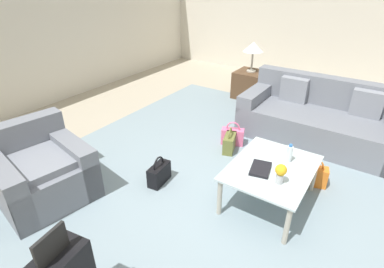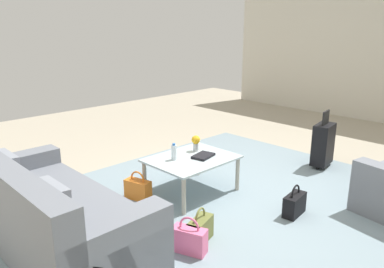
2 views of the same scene
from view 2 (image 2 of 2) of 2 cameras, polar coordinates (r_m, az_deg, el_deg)
name	(u,v)px [view 2 (image 2 of 2)]	position (r m, az deg, el deg)	size (l,w,h in m)	color
ground_plane	(243,195)	(4.72, 7.80, -9.21)	(12.00, 12.00, 0.00)	#A89E89
area_rug	(223,217)	(4.19, 4.81, -12.50)	(5.20, 4.40, 0.01)	gray
couch	(46,217)	(3.80, -21.42, -11.70)	(0.99, 2.25, 0.88)	slate
coffee_table	(192,162)	(4.59, -0.04, -4.27)	(1.03, 0.80, 0.46)	silver
water_bottle	(174,152)	(4.48, -2.77, -2.79)	(0.06, 0.06, 0.20)	silver
coffee_table_book	(203,156)	(4.59, 1.73, -3.34)	(0.28, 0.19, 0.03)	black
flower_vase	(196,142)	(4.78, 0.59, -1.19)	(0.11, 0.11, 0.21)	#B2B7BC
suitcase_black	(323,144)	(5.78, 19.36, -1.41)	(0.43, 0.28, 0.85)	black
handbag_olive	(200,230)	(3.70, 1.24, -14.37)	(0.35, 0.23, 0.36)	olive
handbag_orange	(138,189)	(4.57, -8.24, -8.31)	(0.22, 0.35, 0.36)	orange
handbag_pink	(189,240)	(3.55, -0.42, -15.78)	(0.25, 0.35, 0.36)	pink
handbag_black	(295,204)	(4.32, 15.37, -10.25)	(0.33, 0.18, 0.36)	black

